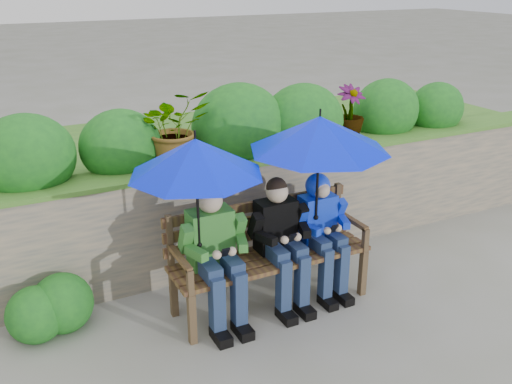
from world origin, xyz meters
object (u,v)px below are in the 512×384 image
park_bench (267,247)px  umbrella_left (196,157)px  boy_middle (281,237)px  boy_right (322,224)px  boy_left (216,250)px  umbrella_right (319,134)px

park_bench → umbrella_left: bearing=-173.2°
boy_middle → boy_right: bearing=2.2°
boy_left → boy_right: boy_left is taller
boy_right → park_bench: bearing=173.1°
boy_left → boy_right: bearing=1.1°
boy_left → boy_middle: bearing=0.4°
park_bench → umbrella_left: umbrella_left is taller
park_bench → umbrella_left: size_ratio=1.66×
park_bench → boy_left: 0.51m
park_bench → boy_right: boy_right is taller
boy_right → boy_middle: bearing=-177.8°
park_bench → umbrella_right: bearing=-9.8°
park_bench → umbrella_left: 1.09m
park_bench → boy_right: size_ratio=1.58×
umbrella_right → umbrella_left: bearing=-179.9°
boy_right → boy_left: bearing=-178.9°
park_bench → boy_right: 0.51m
umbrella_left → umbrella_right: umbrella_right is taller
boy_middle → umbrella_right: umbrella_right is taller
park_bench → umbrella_right: size_ratio=1.46×
umbrella_left → boy_right: bearing=0.7°
boy_left → umbrella_left: size_ratio=1.12×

